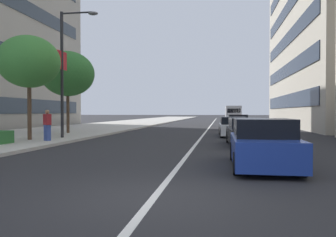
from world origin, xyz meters
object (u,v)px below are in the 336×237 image
(street_tree_far_plaza, at_px, (68,74))
(pedestrian_on_plaza, at_px, (47,125))
(car_lead_in_lane, at_px, (246,132))
(car_following_behind, at_px, (233,127))
(street_lamp_with_banners, at_px, (67,61))
(car_far_down_avenue, at_px, (238,123))
(car_approaching_light, at_px, (263,145))
(delivery_van_ahead, at_px, (233,115))
(street_tree_by_lamp_post, at_px, (29,62))

(street_tree_far_plaza, bearing_deg, pedestrian_on_plaza, -163.49)
(car_lead_in_lane, height_order, car_following_behind, car_lead_in_lane)
(street_lamp_with_banners, bearing_deg, pedestrian_on_plaza, 178.37)
(street_tree_far_plaza, bearing_deg, car_far_down_avenue, -57.72)
(car_approaching_light, distance_m, street_lamp_with_banners, 14.11)
(car_lead_in_lane, distance_m, delivery_van_ahead, 29.54)
(street_lamp_with_banners, bearing_deg, street_tree_far_plaza, 25.14)
(car_approaching_light, height_order, street_lamp_with_banners, street_lamp_with_banners)
(delivery_van_ahead, height_order, street_tree_far_plaza, street_tree_far_plaza)
(car_following_behind, height_order, street_tree_far_plaza, street_tree_far_plaza)
(car_far_down_avenue, height_order, pedestrian_on_plaza, pedestrian_on_plaza)
(car_following_behind, relative_size, street_lamp_with_banners, 0.61)
(car_approaching_light, bearing_deg, car_lead_in_lane, -0.20)
(car_following_behind, bearing_deg, pedestrian_on_plaza, 123.53)
(car_lead_in_lane, distance_m, pedestrian_on_plaza, 10.49)
(street_lamp_with_banners, xyz_separation_m, pedestrian_on_plaza, (-2.31, 0.07, -3.77))
(car_lead_in_lane, height_order, car_far_down_avenue, car_far_down_avenue)
(car_far_down_avenue, bearing_deg, car_approaching_light, 177.65)
(car_approaching_light, relative_size, street_tree_far_plaza, 0.72)
(street_tree_by_lamp_post, bearing_deg, car_following_behind, -59.61)
(car_lead_in_lane, relative_size, street_tree_far_plaza, 0.75)
(car_far_down_avenue, relative_size, street_tree_far_plaza, 0.70)
(street_tree_far_plaza, bearing_deg, delivery_van_ahead, -28.52)
(street_lamp_with_banners, distance_m, street_tree_by_lamp_post, 2.33)
(street_lamp_with_banners, height_order, street_tree_by_lamp_post, street_lamp_with_banners)
(car_far_down_avenue, relative_size, delivery_van_ahead, 0.83)
(car_far_down_avenue, xyz_separation_m, delivery_van_ahead, (15.51, -0.10, 0.68))
(delivery_van_ahead, xyz_separation_m, pedestrian_on_plaza, (-30.17, 10.80, -0.36))
(street_tree_far_plaza, bearing_deg, street_tree_by_lamp_post, -173.77)
(car_far_down_avenue, xyz_separation_m, street_tree_by_lamp_post, (-14.22, 12.00, 3.79))
(car_far_down_avenue, bearing_deg, car_lead_in_lane, 177.36)
(car_following_behind, relative_size, street_tree_by_lamp_post, 0.80)
(car_far_down_avenue, bearing_deg, street_tree_by_lamp_post, 138.16)
(car_approaching_light, distance_m, car_following_behind, 13.42)
(delivery_van_ahead, distance_m, pedestrian_on_plaza, 32.05)
(street_lamp_with_banners, height_order, street_tree_far_plaza, street_lamp_with_banners)
(street_lamp_with_banners, bearing_deg, street_tree_by_lamp_post, 143.98)
(car_lead_in_lane, height_order, street_tree_by_lamp_post, street_tree_by_lamp_post)
(car_following_behind, xyz_separation_m, delivery_van_ahead, (23.08, -0.76, 0.70))
(delivery_van_ahead, xyz_separation_m, street_tree_far_plaza, (-23.51, 12.78, 3.16))
(car_lead_in_lane, distance_m, street_lamp_with_banners, 11.31)
(car_far_down_avenue, distance_m, street_lamp_with_banners, 16.80)
(car_lead_in_lane, bearing_deg, pedestrian_on_plaza, 90.70)
(car_lead_in_lane, bearing_deg, car_far_down_avenue, -3.72)
(street_lamp_with_banners, relative_size, street_tree_by_lamp_post, 1.31)
(car_following_behind, relative_size, street_tree_far_plaza, 0.76)
(car_approaching_light, relative_size, car_far_down_avenue, 1.02)
(car_far_down_avenue, relative_size, street_tree_by_lamp_post, 0.73)
(car_following_behind, height_order, street_tree_by_lamp_post, street_tree_by_lamp_post)
(street_tree_by_lamp_post, distance_m, pedestrian_on_plaza, 3.73)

